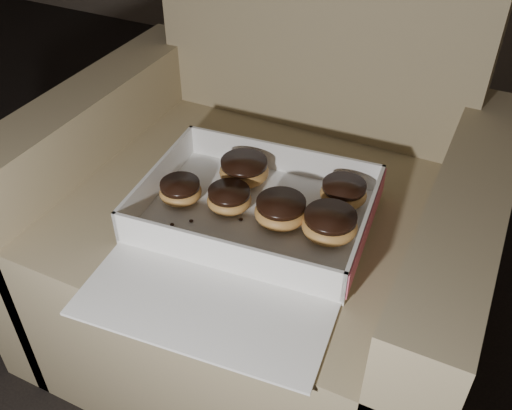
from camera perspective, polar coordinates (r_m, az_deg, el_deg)
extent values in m
cube|color=#837054|center=(1.14, -0.06, -6.20)|extent=(0.64, 0.64, 0.38)
cube|color=#837054|center=(1.14, 6.79, 18.98)|extent=(0.64, 0.13, 0.47)
cube|color=#837054|center=(1.25, -14.61, 1.00)|extent=(0.11, 0.64, 0.50)
cube|color=#837054|center=(1.03, 17.85, -9.42)|extent=(0.11, 0.64, 0.50)
cube|color=white|center=(0.95, 0.00, -1.12)|extent=(0.39, 0.31, 0.01)
cube|color=white|center=(1.04, 2.65, 4.71)|extent=(0.37, 0.04, 0.06)
cube|color=white|center=(0.84, -3.27, -5.01)|extent=(0.37, 0.04, 0.06)
cube|color=white|center=(1.00, -9.78, 2.64)|extent=(0.03, 0.28, 0.06)
cube|color=white|center=(0.90, 10.86, -2.17)|extent=(0.03, 0.28, 0.06)
cube|color=#D45574|center=(0.90, 11.14, -2.24)|extent=(0.03, 0.27, 0.05)
cube|color=white|center=(0.81, -5.42, -10.29)|extent=(0.37, 0.19, 0.01)
ellipsoid|color=gold|center=(0.90, 7.37, -2.07)|extent=(0.09, 0.09, 0.04)
cylinder|color=black|center=(0.89, 7.47, -1.17)|extent=(0.08, 0.08, 0.01)
ellipsoid|color=gold|center=(0.98, -7.55, 1.29)|extent=(0.07, 0.07, 0.03)
cylinder|color=black|center=(0.97, -7.62, 2.01)|extent=(0.07, 0.07, 0.01)
ellipsoid|color=gold|center=(0.97, 8.73, 1.11)|extent=(0.08, 0.08, 0.04)
cylinder|color=black|center=(0.96, 8.82, 1.89)|extent=(0.07, 0.07, 0.01)
ellipsoid|color=gold|center=(0.92, 2.50, -0.71)|extent=(0.09, 0.09, 0.04)
cylinder|color=black|center=(0.91, 2.53, 0.17)|extent=(0.08, 0.08, 0.01)
ellipsoid|color=gold|center=(1.01, -1.20, 3.38)|extent=(0.09, 0.09, 0.04)
cylinder|color=black|center=(1.00, -1.21, 4.24)|extent=(0.08, 0.08, 0.01)
ellipsoid|color=gold|center=(0.95, -2.69, 0.52)|extent=(0.08, 0.08, 0.04)
cylinder|color=black|center=(0.94, -2.72, 1.28)|extent=(0.07, 0.07, 0.01)
ellipsoid|color=black|center=(0.94, -1.52, -1.44)|extent=(0.01, 0.01, 0.00)
ellipsoid|color=black|center=(0.94, -6.50, -1.58)|extent=(0.01, 0.01, 0.00)
ellipsoid|color=black|center=(0.94, -8.40, -1.94)|extent=(0.01, 0.01, 0.00)
ellipsoid|color=black|center=(0.92, -9.55, -3.24)|extent=(0.01, 0.01, 0.00)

